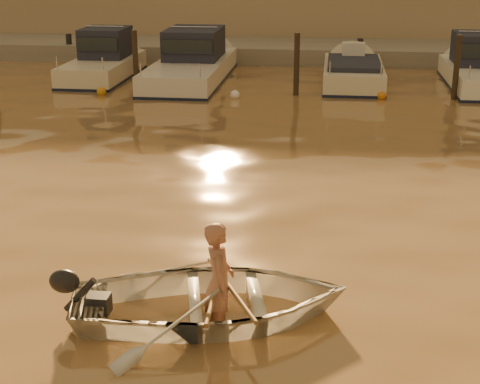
# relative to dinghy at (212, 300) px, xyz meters

# --- Properties ---
(ground_plane) EXTENTS (160.00, 160.00, 0.00)m
(ground_plane) POSITION_rel_dinghy_xyz_m (0.52, 1.21, -0.26)
(ground_plane) COLOR olive
(ground_plane) RESTS_ON ground
(dinghy) EXTENTS (4.17, 3.38, 0.76)m
(dinghy) POSITION_rel_dinghy_xyz_m (0.00, 0.00, 0.00)
(dinghy) COLOR silver
(dinghy) RESTS_ON ground_plane
(person) EXTENTS (0.52, 0.68, 1.65)m
(person) POSITION_rel_dinghy_xyz_m (0.10, 0.02, 0.27)
(person) COLOR #A46952
(person) RESTS_ON dinghy
(outboard_motor) EXTENTS (0.97, 0.59, 0.70)m
(outboard_motor) POSITION_rel_dinghy_xyz_m (-1.46, -0.33, 0.02)
(outboard_motor) COLOR black
(outboard_motor) RESTS_ON dinghy
(oar_port) EXTENTS (0.94, 1.93, 0.13)m
(oar_port) POSITION_rel_dinghy_xyz_m (0.24, 0.06, 0.16)
(oar_port) COLOR brown
(oar_port) RESTS_ON dinghy
(oar_starboard) EXTENTS (0.17, 2.10, 0.13)m
(oar_starboard) POSITION_rel_dinghy_xyz_m (0.05, 0.01, 0.16)
(oar_starboard) COLOR brown
(oar_starboard) RESTS_ON dinghy
(moored_boat_1) EXTENTS (1.95, 5.90, 1.75)m
(moored_boat_1) POSITION_rel_dinghy_xyz_m (-6.81, 17.21, 0.36)
(moored_boat_1) COLOR beige
(moored_boat_1) RESTS_ON ground_plane
(moored_boat_2) EXTENTS (2.37, 7.91, 1.75)m
(moored_boat_2) POSITION_rel_dinghy_xyz_m (-3.55, 17.21, 0.36)
(moored_boat_2) COLOR silver
(moored_boat_2) RESTS_ON ground_plane
(moored_boat_3) EXTENTS (2.01, 5.81, 0.95)m
(moored_boat_3) POSITION_rel_dinghy_xyz_m (2.19, 17.21, -0.04)
(moored_boat_3) COLOR beige
(moored_boat_3) RESTS_ON ground_plane
(moored_boat_4) EXTENTS (2.05, 6.38, 1.75)m
(moored_boat_4) POSITION_rel_dinghy_xyz_m (6.47, 17.21, 0.36)
(moored_boat_4) COLOR white
(moored_boat_4) RESTS_ON ground_plane
(piling_1) EXTENTS (0.18, 0.18, 2.20)m
(piling_1) POSITION_rel_dinghy_xyz_m (-4.98, 15.01, 0.64)
(piling_1) COLOR #2D2319
(piling_1) RESTS_ON ground_plane
(piling_2) EXTENTS (0.18, 0.18, 2.20)m
(piling_2) POSITION_rel_dinghy_xyz_m (0.32, 15.01, 0.64)
(piling_2) COLOR #2D2319
(piling_2) RESTS_ON ground_plane
(piling_3) EXTENTS (0.18, 0.18, 2.20)m
(piling_3) POSITION_rel_dinghy_xyz_m (5.32, 15.01, 0.64)
(piling_3) COLOR #2D2319
(piling_3) RESTS_ON ground_plane
(fender_b) EXTENTS (0.30, 0.30, 0.30)m
(fender_b) POSITION_rel_dinghy_xyz_m (-5.97, 14.29, -0.16)
(fender_b) COLOR orange
(fender_b) RESTS_ON ground_plane
(fender_c) EXTENTS (0.30, 0.30, 0.30)m
(fender_c) POSITION_rel_dinghy_xyz_m (-1.58, 14.29, -0.16)
(fender_c) COLOR white
(fender_c) RESTS_ON ground_plane
(fender_d) EXTENTS (0.30, 0.30, 0.30)m
(fender_d) POSITION_rel_dinghy_xyz_m (3.05, 14.74, -0.16)
(fender_d) COLOR orange
(fender_d) RESTS_ON ground_plane
(quay) EXTENTS (52.00, 4.00, 1.00)m
(quay) POSITION_rel_dinghy_xyz_m (0.52, 22.71, -0.11)
(quay) COLOR gray
(quay) RESTS_ON ground_plane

